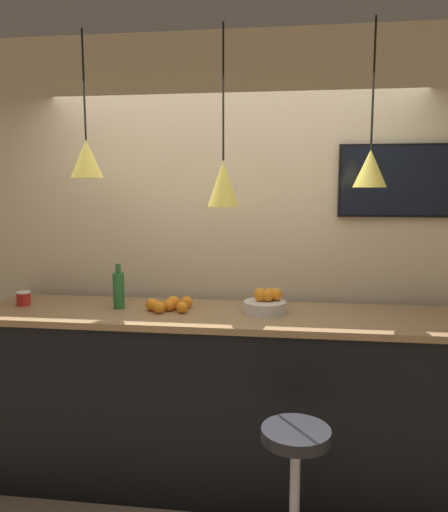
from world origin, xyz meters
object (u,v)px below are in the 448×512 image
at_px(spread_jar, 24,298).
at_px(juice_bottle, 119,290).
at_px(mounted_tv, 400,181).
at_px(fruit_bowl, 266,303).
at_px(bar_stool, 295,484).

bearing_deg(spread_jar, juice_bottle, -0.00).
relative_size(spread_jar, mounted_tv, 0.12).
relative_size(juice_bottle, spread_jar, 3.17).
bearing_deg(mounted_tv, fruit_bowl, -155.58).
bearing_deg(bar_stool, fruit_bowl, 104.60).
bearing_deg(fruit_bowl, juice_bottle, -179.54).
relative_size(juice_bottle, mounted_tv, 0.37).
distance_m(bar_stool, juice_bottle, 1.53).
distance_m(fruit_bowl, juice_bottle, 0.93).
bearing_deg(bar_stool, juice_bottle, 148.07).
xyz_separation_m(bar_stool, fruit_bowl, (-0.18, 0.70, 0.73)).
relative_size(bar_stool, spread_jar, 8.10).
height_order(bar_stool, fruit_bowl, fruit_bowl).
bearing_deg(mounted_tv, spread_jar, -170.89).
distance_m(fruit_bowl, spread_jar, 1.57).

